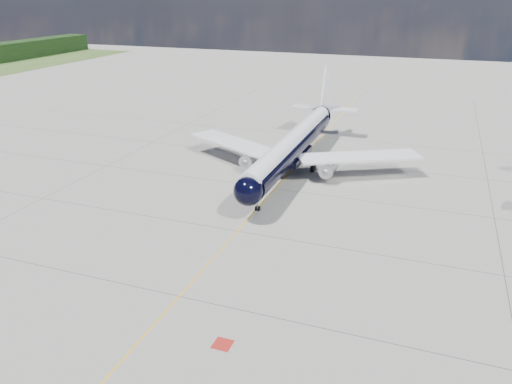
# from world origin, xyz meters

# --- Properties ---
(ground) EXTENTS (320.00, 320.00, 0.00)m
(ground) POSITION_xyz_m (0.00, 30.00, 0.00)
(ground) COLOR #99968E
(ground) RESTS_ON ground
(taxiway_centerline) EXTENTS (0.16, 160.00, 0.01)m
(taxiway_centerline) POSITION_xyz_m (0.00, 25.00, 0.00)
(taxiway_centerline) COLOR #F2AC0C
(taxiway_centerline) RESTS_ON ground
(red_marking) EXTENTS (1.60, 1.60, 0.01)m
(red_marking) POSITION_xyz_m (6.80, -10.00, 0.00)
(red_marking) COLOR maroon
(red_marking) RESTS_ON ground
(main_airliner) EXTENTS (40.22, 48.81, 14.13)m
(main_airliner) POSITION_xyz_m (0.16, 34.41, 4.39)
(main_airliner) COLOR black
(main_airliner) RESTS_ON ground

